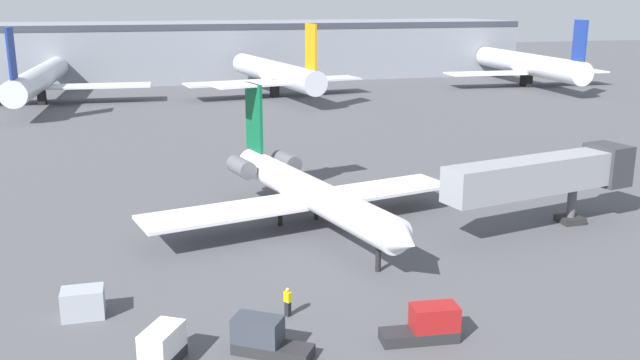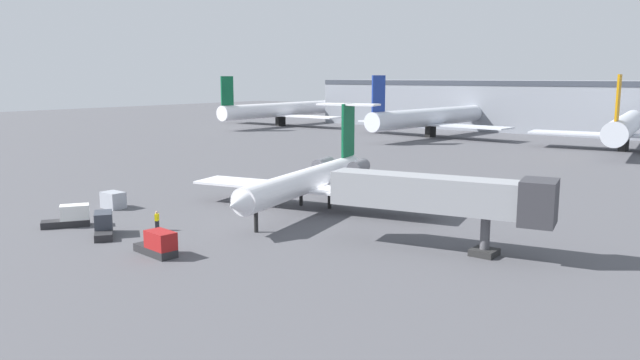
# 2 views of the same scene
# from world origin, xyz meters

# --- Properties ---
(ground_plane) EXTENTS (400.00, 400.00, 0.10)m
(ground_plane) POSITION_xyz_m (0.00, 0.00, -0.05)
(ground_plane) COLOR #4C4C51
(regional_jet) EXTENTS (25.73, 26.85, 10.08)m
(regional_jet) POSITION_xyz_m (-1.61, -0.77, 3.07)
(regional_jet) COLOR white
(regional_jet) RESTS_ON ground_plane
(jet_bridge) EXTENTS (16.98, 6.32, 5.93)m
(jet_bridge) POSITION_xyz_m (16.38, -6.19, 4.25)
(jet_bridge) COLOR gray
(jet_bridge) RESTS_ON ground_plane
(ground_crew_marshaller) EXTENTS (0.42, 0.48, 1.69)m
(ground_crew_marshaller) POSITION_xyz_m (-6.35, -15.89, 0.86)
(ground_crew_marshaller) COLOR black
(ground_crew_marshaller) RESTS_ON ground_plane
(baggage_tug_lead) EXTENTS (4.10, 3.39, 1.90)m
(baggage_tug_lead) POSITION_xyz_m (-8.42, -19.70, 0.84)
(baggage_tug_lead) COLOR #262628
(baggage_tug_lead) RESTS_ON ground_plane
(baggage_tug_trailing) EXTENTS (3.30, 4.14, 1.90)m
(baggage_tug_trailing) POSITION_xyz_m (-13.52, -19.67, 0.84)
(baggage_tug_trailing) COLOR #262628
(baggage_tug_trailing) RESTS_ON ground_plane
(baggage_tug_spare) EXTENTS (4.12, 1.81, 1.90)m
(baggage_tug_spare) POSITION_xyz_m (-0.01, -20.56, 0.84)
(baggage_tug_spare) COLOR #262628
(baggage_tug_spare) RESTS_ON ground_plane
(cargo_container_uld) EXTENTS (2.30, 1.64, 1.64)m
(cargo_container_uld) POSITION_xyz_m (-17.32, -12.92, 0.82)
(cargo_container_uld) COLOR #999EA8
(cargo_container_uld) RESTS_ON ground_plane
(terminal_building) EXTENTS (144.38, 24.31, 12.10)m
(terminal_building) POSITION_xyz_m (0.00, 104.44, 6.06)
(terminal_building) COLOR gray
(terminal_building) RESTS_ON ground_plane
(parked_airliner_west_end) EXTENTS (36.76, 43.65, 13.13)m
(parked_airliner_west_end) POSITION_xyz_m (-74.98, 76.10, 4.15)
(parked_airliner_west_end) COLOR white
(parked_airliner_west_end) RESTS_ON ground_plane
(parked_airliner_west_mid) EXTENTS (35.94, 42.59, 13.28)m
(parked_airliner_west_mid) POSITION_xyz_m (-28.06, 72.77, 4.23)
(parked_airliner_west_mid) COLOR silver
(parked_airliner_west_mid) RESTS_ON ground_plane
(parked_airliner_centre) EXTENTS (32.46, 38.21, 13.38)m
(parked_airliner_centre) POSITION_xyz_m (11.27, 70.95, 4.29)
(parked_airliner_centre) COLOR silver
(parked_airliner_centre) RESTS_ON ground_plane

